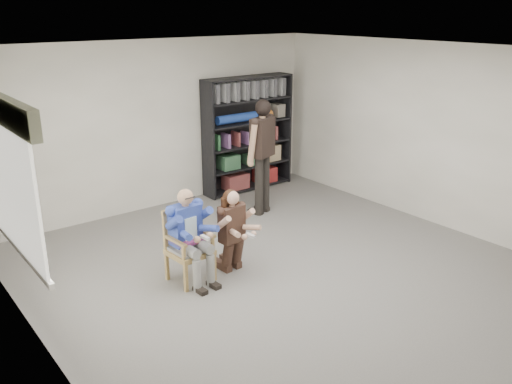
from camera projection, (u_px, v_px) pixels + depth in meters
room_shell at (300, 174)px, 6.43m from camera, size 6.00×7.00×2.80m
floor at (297, 279)px, 6.88m from camera, size 6.00×7.00×0.01m
window_left at (14, 182)px, 5.39m from camera, size 0.16×2.00×1.75m
armchair at (190, 246)px, 6.71m from camera, size 0.58×0.56×0.93m
seated_man at (189, 236)px, 6.66m from camera, size 0.57×0.76×1.22m
kneeling_woman at (233, 231)px, 6.93m from camera, size 0.52×0.78×1.11m
bookshelf at (248, 134)px, 9.98m from camera, size 1.80×0.38×2.10m
standing_man at (262, 158)px, 8.79m from camera, size 0.66×0.50×1.89m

